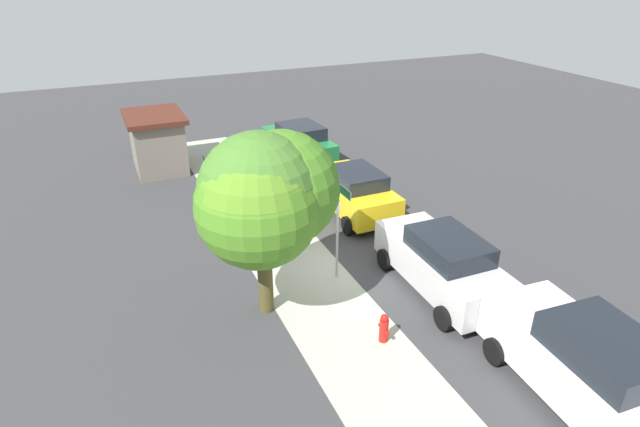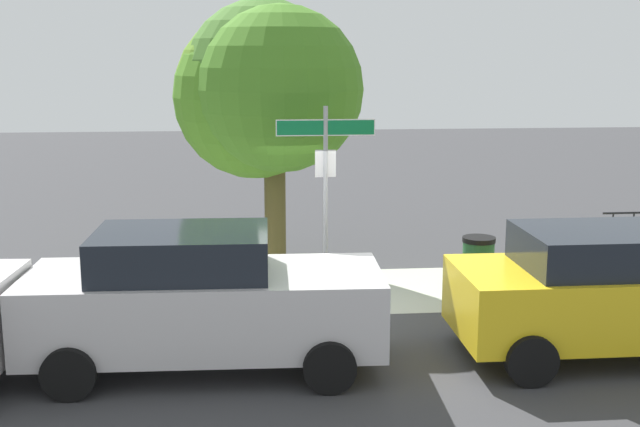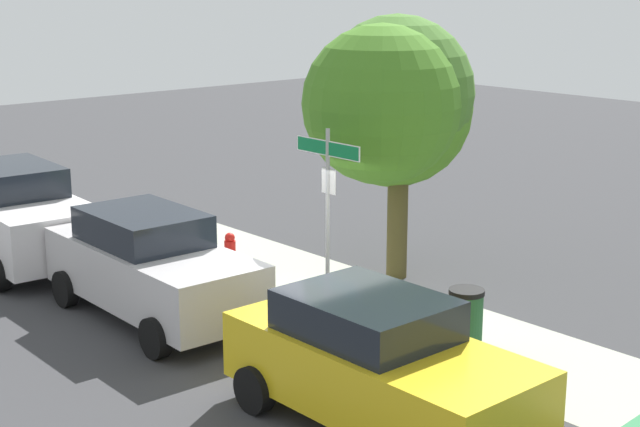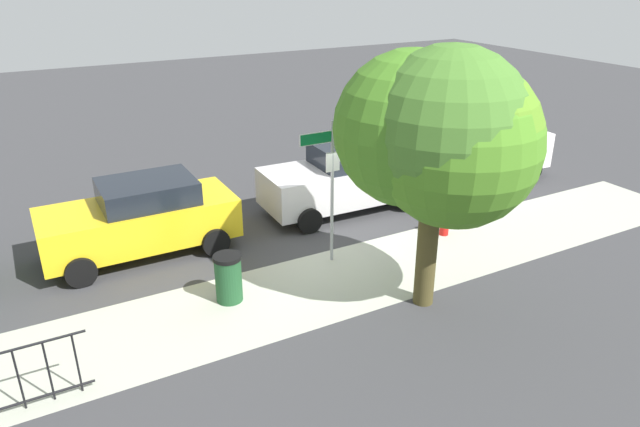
{
  "view_description": "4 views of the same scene",
  "coord_description": "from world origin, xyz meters",
  "px_view_note": "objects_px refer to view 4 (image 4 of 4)",
  "views": [
    {
      "loc": [
        -11.73,
        6.04,
        8.38
      ],
      "look_at": [
        0.53,
        0.61,
        1.75
      ],
      "focal_mm": 29.04,
      "sensor_mm": 36.0,
      "label": 1
    },
    {
      "loc": [
        -1.42,
        -11.77,
        3.98
      ],
      "look_at": [
        -0.33,
        0.04,
        1.6
      ],
      "focal_mm": 45.29,
      "sensor_mm": 36.0,
      "label": 2
    },
    {
      "loc": [
        11.29,
        -9.91,
        5.58
      ],
      "look_at": [
        -0.02,
        0.06,
        1.85
      ],
      "focal_mm": 54.0,
      "sensor_mm": 36.0,
      "label": 3
    },
    {
      "loc": [
        5.54,
        10.34,
        6.11
      ],
      "look_at": [
        0.15,
        0.52,
        1.24
      ],
      "focal_mm": 32.47,
      "sensor_mm": 36.0,
      "label": 4
    }
  ],
  "objects_px": {
    "shade_tree": "(444,136)",
    "fire_hydrant": "(445,220)",
    "car_yellow": "(141,217)",
    "street_sign": "(332,165)",
    "car_white": "(473,147)",
    "trash_bin": "(228,278)",
    "car_silver": "(348,177)"
  },
  "relations": [
    {
      "from": "fire_hydrant",
      "to": "car_white",
      "type": "bearing_deg",
      "value": -140.49
    },
    {
      "from": "car_white",
      "to": "car_silver",
      "type": "distance_m",
      "value": 4.63
    },
    {
      "from": "shade_tree",
      "to": "car_yellow",
      "type": "height_order",
      "value": "shade_tree"
    },
    {
      "from": "car_silver",
      "to": "fire_hydrant",
      "type": "height_order",
      "value": "car_silver"
    },
    {
      "from": "fire_hydrant",
      "to": "trash_bin",
      "type": "xyz_separation_m",
      "value": [
        5.65,
        0.3,
        0.11
      ]
    },
    {
      "from": "street_sign",
      "to": "trash_bin",
      "type": "relative_size",
      "value": 3.25
    },
    {
      "from": "car_yellow",
      "to": "street_sign",
      "type": "bearing_deg",
      "value": 146.74
    },
    {
      "from": "fire_hydrant",
      "to": "street_sign",
      "type": "bearing_deg",
      "value": -3.72
    },
    {
      "from": "street_sign",
      "to": "car_yellow",
      "type": "distance_m",
      "value": 4.49
    },
    {
      "from": "shade_tree",
      "to": "car_white",
      "type": "relative_size",
      "value": 1.03
    },
    {
      "from": "street_sign",
      "to": "fire_hydrant",
      "type": "xyz_separation_m",
      "value": [
        -3.05,
        0.2,
        -1.84
      ]
    },
    {
      "from": "shade_tree",
      "to": "fire_hydrant",
      "type": "xyz_separation_m",
      "value": [
        -2.16,
        -2.17,
        -2.94
      ]
    },
    {
      "from": "street_sign",
      "to": "car_silver",
      "type": "height_order",
      "value": "street_sign"
    },
    {
      "from": "car_white",
      "to": "fire_hydrant",
      "type": "relative_size",
      "value": 6.13
    },
    {
      "from": "car_white",
      "to": "trash_bin",
      "type": "height_order",
      "value": "car_white"
    },
    {
      "from": "trash_bin",
      "to": "car_silver",
      "type": "bearing_deg",
      "value": -147.44
    },
    {
      "from": "street_sign",
      "to": "trash_bin",
      "type": "xyz_separation_m",
      "value": [
        2.6,
        0.5,
        -1.73
      ]
    },
    {
      "from": "shade_tree",
      "to": "car_silver",
      "type": "height_order",
      "value": "shade_tree"
    },
    {
      "from": "car_silver",
      "to": "shade_tree",
      "type": "bearing_deg",
      "value": 80.36
    },
    {
      "from": "car_white",
      "to": "trash_bin",
      "type": "distance_m",
      "value": 9.56
    },
    {
      "from": "car_white",
      "to": "car_silver",
      "type": "xyz_separation_m",
      "value": [
        4.62,
        0.27,
        -0.06
      ]
    },
    {
      "from": "fire_hydrant",
      "to": "trash_bin",
      "type": "relative_size",
      "value": 0.8
    },
    {
      "from": "street_sign",
      "to": "car_yellow",
      "type": "xyz_separation_m",
      "value": [
        3.57,
        -2.36,
        -1.35
      ]
    },
    {
      "from": "street_sign",
      "to": "fire_hydrant",
      "type": "distance_m",
      "value": 3.57
    },
    {
      "from": "car_yellow",
      "to": "fire_hydrant",
      "type": "bearing_deg",
      "value": 159.05
    },
    {
      "from": "shade_tree",
      "to": "car_white",
      "type": "height_order",
      "value": "shade_tree"
    },
    {
      "from": "car_white",
      "to": "trash_bin",
      "type": "relative_size",
      "value": 4.87
    },
    {
      "from": "shade_tree",
      "to": "fire_hydrant",
      "type": "height_order",
      "value": "shade_tree"
    },
    {
      "from": "shade_tree",
      "to": "car_yellow",
      "type": "bearing_deg",
      "value": -46.62
    },
    {
      "from": "street_sign",
      "to": "car_yellow",
      "type": "height_order",
      "value": "street_sign"
    },
    {
      "from": "car_silver",
      "to": "trash_bin",
      "type": "xyz_separation_m",
      "value": [
        4.41,
        2.82,
        -0.42
      ]
    },
    {
      "from": "car_yellow",
      "to": "trash_bin",
      "type": "bearing_deg",
      "value": 108.98
    }
  ]
}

